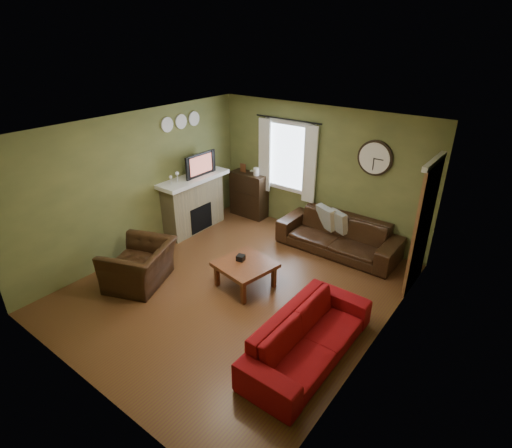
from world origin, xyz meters
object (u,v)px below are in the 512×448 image
Objects in this scene: armchair at (140,265)px; coffee_table at (245,275)px; sofa_red at (309,337)px; bookshelf at (249,195)px; sofa_brown at (338,235)px.

armchair is 1.75m from coffee_table.
sofa_red reaches higher than coffee_table.
bookshelf reaches higher than sofa_brown.
coffee_table is (1.70, -2.27, -0.28)m from bookshelf.
bookshelf is 4.48m from sofa_red.
bookshelf is at bearing 173.51° from sofa_brown.
sofa_red is (0.96, -2.73, -0.03)m from sofa_brown.
bookshelf is 3.25m from armchair.
bookshelf is at bearing 162.31° from armchair.
sofa_brown is 2.11m from coffee_table.
sofa_brown is 2.14× the size of armchair.
sofa_red is 2.54× the size of coffee_table.
sofa_brown is at bearing 71.48° from coffee_table.
sofa_brown is 1.09× the size of sofa_red.
bookshelf is 0.47× the size of sofa_red.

